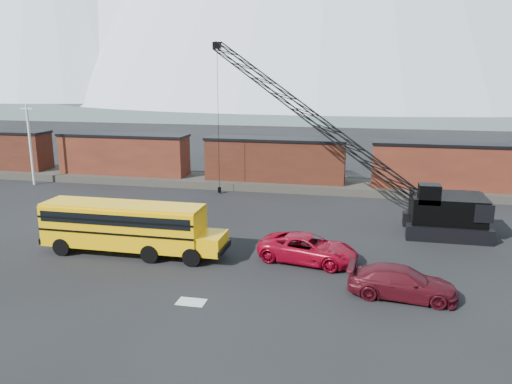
{
  "coord_description": "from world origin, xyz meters",
  "views": [
    {
      "loc": [
        8.39,
        -25.34,
        10.9
      ],
      "look_at": [
        1.31,
        7.2,
        3.0
      ],
      "focal_mm": 35.0,
      "sensor_mm": 36.0,
      "label": 1
    }
  ],
  "objects_px": {
    "school_bus": "(129,226)",
    "crawler_crane": "(308,114)",
    "maroon_suv": "(402,282)",
    "red_pickup": "(308,249)"
  },
  "relations": [
    {
      "from": "school_bus",
      "to": "crawler_crane",
      "type": "distance_m",
      "value": 16.79
    },
    {
      "from": "red_pickup",
      "to": "maroon_suv",
      "type": "relative_size",
      "value": 1.09
    },
    {
      "from": "school_bus",
      "to": "crawler_crane",
      "type": "bearing_deg",
      "value": 52.73
    },
    {
      "from": "red_pickup",
      "to": "maroon_suv",
      "type": "bearing_deg",
      "value": -116.45
    },
    {
      "from": "school_bus",
      "to": "crawler_crane",
      "type": "relative_size",
      "value": 0.53
    },
    {
      "from": "maroon_suv",
      "to": "crawler_crane",
      "type": "relative_size",
      "value": 0.24
    },
    {
      "from": "school_bus",
      "to": "maroon_suv",
      "type": "bearing_deg",
      "value": -9.96
    },
    {
      "from": "school_bus",
      "to": "maroon_suv",
      "type": "distance_m",
      "value": 16.38
    },
    {
      "from": "red_pickup",
      "to": "crawler_crane",
      "type": "distance_m",
      "value": 13.49
    },
    {
      "from": "crawler_crane",
      "to": "maroon_suv",
      "type": "bearing_deg",
      "value": -66.65
    }
  ]
}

